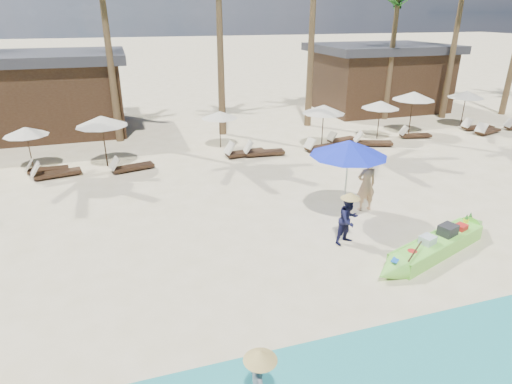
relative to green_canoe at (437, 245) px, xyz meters
name	(u,v)px	position (x,y,z in m)	size (l,w,h in m)	color
ground	(268,277)	(-4.91, 0.30, -0.24)	(240.00, 240.00, 0.00)	beige
green_canoe	(437,245)	(0.00, 0.00, 0.00)	(5.49, 2.26, 0.73)	#79E345
tourist	(366,185)	(-0.46, 3.12, 0.69)	(0.68, 0.45, 1.86)	tan
vendor_green	(348,220)	(-2.13, 1.27, 0.50)	(0.72, 0.56, 1.48)	#131436
vendor_yellow	(260,381)	(-6.34, -3.47, 0.44)	(0.66, 0.38, 1.01)	gray
blue_umbrella	(349,148)	(-1.40, 2.84, 2.13)	(2.44, 2.44, 2.63)	#99999E
resort_parasol_4	(26,131)	(-11.94, 11.06, 1.43)	(1.81, 1.81, 1.86)	#342315
lounger_4_left	(45,169)	(-11.38, 10.39, -0.06)	(1.65, 0.52, 0.56)	#342315
lounger_4_right	(54,173)	(-10.95, 9.69, -0.03)	(1.96, 0.92, 0.64)	#342315
resort_parasol_5	(101,121)	(-8.88, 10.51, 1.78)	(2.18, 2.18, 2.25)	#342315
lounger_5_left	(130,166)	(-7.95, 9.57, -0.04)	(1.89, 0.97, 0.62)	#342315
resort_parasol_6	(220,115)	(-3.47, 11.81, 1.40)	(1.77, 1.77, 1.83)	#342315
lounger_6_left	(243,152)	(-2.80, 10.05, -0.02)	(2.02, 0.83, 0.67)	#342315
lounger_6_right	(262,151)	(-1.92, 9.86, -0.03)	(1.97, 0.75, 0.65)	#342315
resort_parasol_7	(324,109)	(1.33, 10.21, 1.70)	(2.09, 2.09, 2.15)	#342315
lounger_7_left	(320,146)	(1.04, 9.81, -0.04)	(1.86, 0.92, 0.61)	#342315
lounger_7_right	(340,139)	(2.67, 10.80, -0.06)	(1.69, 0.77, 0.55)	#342315
resort_parasol_8	(381,105)	(4.88, 10.82, 1.59)	(1.97, 1.97, 2.03)	#342315
lounger_8_left	(371,142)	(3.86, 9.75, -0.03)	(2.01, 1.20, 0.65)	#342315
resort_parasol_9	(414,96)	(7.16, 11.22, 1.85)	(2.26, 2.26, 2.32)	#342315
lounger_9_left	(414,134)	(6.84, 10.37, -0.05)	(1.78, 0.88, 0.58)	#342315
lounger_9_right	(476,126)	(11.33, 10.72, -0.03)	(1.90, 0.70, 0.63)	#342315
resort_parasol_10	(466,94)	(11.16, 11.73, 1.64)	(2.03, 2.03, 2.09)	#342315
lounger_10_left	(487,130)	(11.24, 9.83, -0.04)	(1.90, 1.05, 0.62)	#342315
pavilion_west	(26,93)	(-12.91, 17.80, 1.95)	(10.80, 6.60, 4.30)	#342315
pavilion_east	(378,76)	(9.09, 17.80, 1.95)	(8.80, 6.60, 4.30)	#342315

